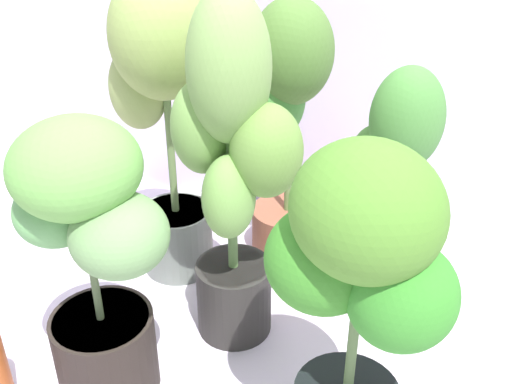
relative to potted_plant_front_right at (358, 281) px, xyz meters
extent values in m
plane|color=silver|center=(-0.31, 0.14, -0.46)|extent=(8.00, 8.00, 0.00)
cylinder|color=#5C7946|center=(0.00, 0.00, -0.04)|extent=(0.02, 0.02, 0.51)
ellipsoid|color=#4E842C|center=(0.00, 0.00, 0.16)|extent=(0.39, 0.38, 0.26)
ellipsoid|color=#388126|center=(-0.07, 0.02, 0.02)|extent=(0.27, 0.27, 0.22)
ellipsoid|color=#36892A|center=(0.08, -0.03, 0.00)|extent=(0.23, 0.21, 0.22)
cylinder|color=slate|center=(0.05, 0.50, -0.37)|extent=(0.18, 0.18, 0.18)
cylinder|color=#413121|center=(0.05, 0.50, -0.28)|extent=(0.17, 0.17, 0.02)
cylinder|color=olive|center=(0.05, 0.50, -0.05)|extent=(0.03, 0.03, 0.46)
ellipsoid|color=#468139|center=(0.05, 0.50, 0.13)|extent=(0.24, 0.23, 0.27)
ellipsoid|color=#497D38|center=(-0.01, 0.52, 0.01)|extent=(0.20, 0.20, 0.17)
cylinder|color=slate|center=(-0.59, 0.53, -0.35)|extent=(0.22, 0.22, 0.21)
cylinder|color=#3D3322|center=(-0.59, 0.53, -0.26)|extent=(0.20, 0.20, 0.02)
cylinder|color=#5E7944|center=(-0.59, 0.53, 0.05)|extent=(0.02, 0.02, 0.61)
ellipsoid|color=#88A050|center=(-0.59, 0.53, 0.28)|extent=(0.28, 0.29, 0.35)
ellipsoid|color=#8CA256|center=(-0.68, 0.54, 0.13)|extent=(0.23, 0.24, 0.24)
cylinder|color=black|center=(-0.58, 0.02, -0.35)|extent=(0.24, 0.24, 0.22)
cylinder|color=#3B3322|center=(-0.58, 0.02, -0.25)|extent=(0.22, 0.22, 0.02)
cylinder|color=#5D7348|center=(-0.58, 0.02, -0.02)|extent=(0.02, 0.02, 0.45)
ellipsoid|color=#66A74A|center=(-0.58, 0.02, 0.15)|extent=(0.37, 0.36, 0.21)
ellipsoid|color=#63A45A|center=(-0.65, 0.03, 0.04)|extent=(0.20, 0.22, 0.15)
ellipsoid|color=#6C975A|center=(-0.49, 0.00, 0.02)|extent=(0.25, 0.25, 0.18)
cylinder|color=brown|center=(-0.28, 0.70, -0.38)|extent=(0.22, 0.22, 0.16)
cylinder|color=#432825|center=(-0.28, 0.70, -0.31)|extent=(0.21, 0.21, 0.02)
cylinder|color=#5E7C42|center=(-0.28, 0.70, -0.01)|extent=(0.02, 0.02, 0.58)
ellipsoid|color=#4B7130|center=(-0.28, 0.70, 0.21)|extent=(0.28, 0.28, 0.31)
ellipsoid|color=#428235|center=(-0.36, 0.72, 0.06)|extent=(0.33, 0.33, 0.27)
cylinder|color=#2A2825|center=(-0.34, 0.30, -0.35)|extent=(0.20, 0.20, 0.21)
cylinder|color=#462B21|center=(-0.34, 0.30, -0.25)|extent=(0.19, 0.19, 0.02)
cylinder|color=#597D43|center=(-0.34, 0.30, 0.06)|extent=(0.03, 0.03, 0.61)
ellipsoid|color=#7BA155|center=(-0.34, 0.30, 0.29)|extent=(0.21, 0.21, 0.36)
ellipsoid|color=#739E4F|center=(-0.42, 0.32, 0.13)|extent=(0.21, 0.20, 0.24)
ellipsoid|color=olive|center=(-0.25, 0.28, 0.11)|extent=(0.20, 0.20, 0.23)
ellipsoid|color=#6F9F4B|center=(-0.33, 0.24, 0.00)|extent=(0.14, 0.15, 0.21)
camera|label=1|loc=(0.05, -0.93, 0.72)|focal=42.82mm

